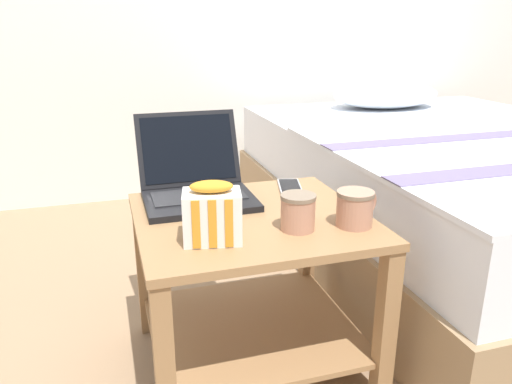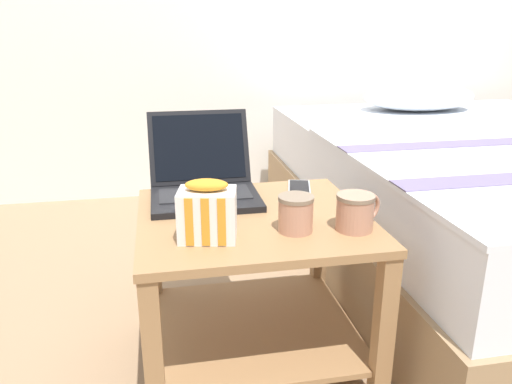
# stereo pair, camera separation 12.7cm
# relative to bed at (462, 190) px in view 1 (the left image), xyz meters

# --- Properties ---
(ground_plane) EXTENTS (8.00, 8.00, 0.00)m
(ground_plane) POSITION_rel_bed_xyz_m (-1.09, -0.49, -0.27)
(ground_plane) COLOR #937556
(bed) EXTENTS (1.46, 1.91, 0.67)m
(bed) POSITION_rel_bed_xyz_m (0.00, 0.00, 0.00)
(bed) COLOR #997A56
(bed) RESTS_ON ground_plane
(bedside_table) EXTENTS (0.61, 0.56, 0.46)m
(bedside_table) POSITION_rel_bed_xyz_m (-1.09, -0.49, 0.03)
(bedside_table) COLOR #997047
(bedside_table) RESTS_ON ground_plane
(laptop) EXTENTS (0.31, 0.33, 0.23)m
(laptop) POSITION_rel_bed_xyz_m (-1.21, -0.31, 0.24)
(laptop) COLOR black
(laptop) RESTS_ON bedside_table
(mug_front_left) EXTENTS (0.10, 0.11, 0.09)m
(mug_front_left) POSITION_rel_bed_xyz_m (-1.01, -0.61, 0.24)
(mug_front_left) COLOR tan
(mug_front_left) RESTS_ON bedside_table
(mug_front_right) EXTENTS (0.13, 0.09, 0.09)m
(mug_front_right) POSITION_rel_bed_xyz_m (-0.86, -0.63, 0.24)
(mug_front_right) COLOR tan
(mug_front_right) RESTS_ON bedside_table
(snack_bag) EXTENTS (0.15, 0.12, 0.15)m
(snack_bag) POSITION_rel_bed_xyz_m (-1.23, -0.62, 0.26)
(snack_bag) COLOR white
(snack_bag) RESTS_ON bedside_table
(cell_phone) EXTENTS (0.10, 0.16, 0.01)m
(cell_phone) POSITION_rel_bed_xyz_m (-0.91, -0.31, 0.20)
(cell_phone) COLOR #B7BABC
(cell_phone) RESTS_ON bedside_table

